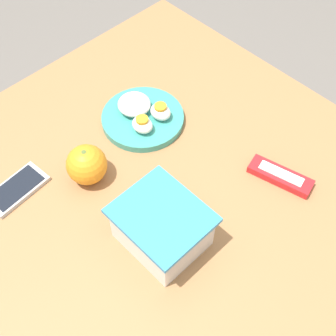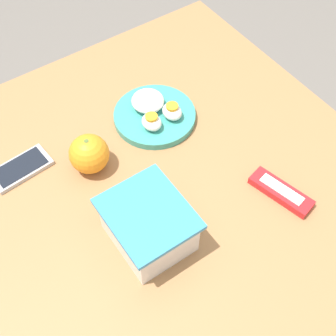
% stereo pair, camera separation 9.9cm
% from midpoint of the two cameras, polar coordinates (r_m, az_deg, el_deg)
% --- Properties ---
extents(ground_plane, '(10.00, 10.00, 0.00)m').
position_cam_midpoint_polar(ground_plane, '(1.67, -1.73, -17.13)').
color(ground_plane, '#66605B').
extents(table, '(1.00, 0.93, 0.75)m').
position_cam_midpoint_polar(table, '(1.09, -2.56, -6.04)').
color(table, '#996B42').
rests_on(table, ground_plane).
extents(food_container, '(0.17, 0.15, 0.10)m').
position_cam_midpoint_polar(food_container, '(0.90, -3.89, -7.65)').
color(food_container, white).
rests_on(food_container, table).
extents(orange_fruit, '(0.09, 0.09, 0.09)m').
position_cam_midpoint_polar(orange_fruit, '(1.00, -12.69, 0.21)').
color(orange_fruit, orange).
rests_on(orange_fruit, table).
extents(rice_plate, '(0.19, 0.19, 0.05)m').
position_cam_midpoint_polar(rice_plate, '(1.10, -5.73, 6.23)').
color(rice_plate, teal).
rests_on(rice_plate, table).
extents(candy_bar, '(0.15, 0.08, 0.02)m').
position_cam_midpoint_polar(candy_bar, '(1.02, 10.88, -1.17)').
color(candy_bar, red).
rests_on(candy_bar, table).
extents(cell_phone, '(0.08, 0.14, 0.01)m').
position_cam_midpoint_polar(cell_phone, '(1.05, -20.55, -2.61)').
color(cell_phone, '#ADADB2').
rests_on(cell_phone, table).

